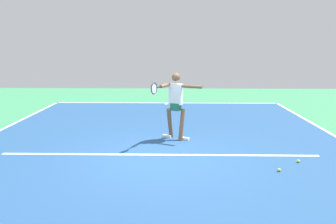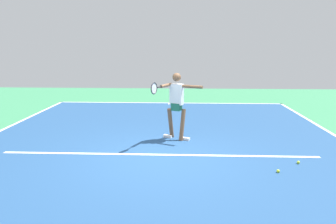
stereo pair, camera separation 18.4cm
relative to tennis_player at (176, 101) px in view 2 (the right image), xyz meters
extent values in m
plane|color=#388456|center=(0.38, 1.44, -1.04)|extent=(23.27, 23.27, 0.00)
cube|color=navy|center=(0.38, 1.44, -1.04)|extent=(9.81, 13.82, 0.00)
cube|color=white|center=(0.38, -5.42, -1.03)|extent=(9.81, 0.10, 0.01)
cube|color=white|center=(0.38, 1.25, -1.03)|extent=(7.36, 0.10, 0.01)
cube|color=white|center=(0.38, -5.22, -1.03)|extent=(0.10, 0.30, 0.01)
cylinder|color=brown|center=(-0.17, 0.04, -0.62)|extent=(0.22, 0.31, 0.85)
cube|color=white|center=(-0.25, 0.07, -1.00)|extent=(0.26, 0.19, 0.07)
cylinder|color=brown|center=(0.15, -0.11, -0.62)|extent=(0.22, 0.31, 0.85)
cube|color=white|center=(0.23, -0.14, -1.00)|extent=(0.26, 0.19, 0.07)
cube|color=#1E664C|center=(-0.01, -0.04, -0.15)|extent=(0.31, 0.28, 0.20)
cube|color=white|center=(-0.01, -0.04, 0.19)|extent=(0.38, 0.30, 0.55)
sphere|color=brown|center=(-0.01, -0.04, 0.64)|extent=(0.22, 0.22, 0.22)
cylinder|color=brown|center=(-0.42, 0.15, 0.41)|extent=(0.54, 0.30, 0.08)
cylinder|color=brown|center=(0.26, 0.15, 0.44)|extent=(0.30, 0.54, 0.08)
cylinder|color=black|center=(0.42, 0.50, 0.44)|extent=(0.12, 0.21, 0.03)
torus|color=black|center=(0.52, 0.72, 0.44)|extent=(0.14, 0.28, 0.29)
cylinder|color=silver|center=(0.52, 0.72, 0.44)|extent=(0.11, 0.23, 0.25)
sphere|color=#CCE033|center=(-2.08, 2.19, -1.00)|extent=(0.07, 0.07, 0.07)
sphere|color=#C6E53D|center=(-2.66, 1.69, -1.00)|extent=(0.07, 0.07, 0.07)
camera|label=1|loc=(0.04, 8.11, 1.45)|focal=33.35mm
camera|label=2|loc=(-0.14, 8.11, 1.45)|focal=33.35mm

